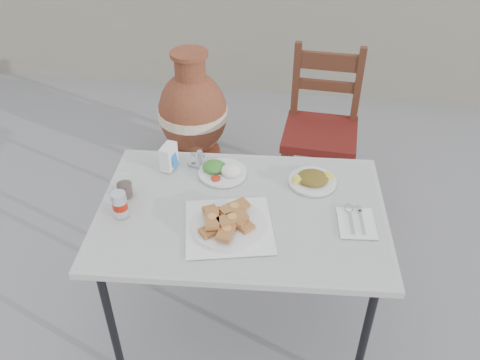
% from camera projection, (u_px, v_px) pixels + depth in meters
% --- Properties ---
extents(ground, '(80.00, 80.00, 0.00)m').
position_uv_depth(ground, '(256.00, 338.00, 2.28)').
color(ground, slate).
rests_on(ground, ground).
extents(cafe_table, '(1.16, 0.84, 0.67)m').
position_uv_depth(cafe_table, '(242.00, 218.00, 1.98)').
color(cafe_table, black).
rests_on(cafe_table, ground).
extents(pide_plate, '(0.38, 0.38, 0.07)m').
position_uv_depth(pide_plate, '(229.00, 221.00, 1.85)').
color(pide_plate, white).
rests_on(pide_plate, cafe_table).
extents(salad_rice_plate, '(0.20, 0.20, 0.05)m').
position_uv_depth(salad_rice_plate, '(222.00, 170.00, 2.12)').
color(salad_rice_plate, silver).
rests_on(salad_rice_plate, cafe_table).
extents(salad_chopped_plate, '(0.20, 0.20, 0.04)m').
position_uv_depth(salad_chopped_plate, '(313.00, 179.00, 2.07)').
color(salad_chopped_plate, silver).
rests_on(salad_chopped_plate, cafe_table).
extents(soda_can, '(0.06, 0.06, 0.10)m').
position_uv_depth(soda_can, '(120.00, 204.00, 1.89)').
color(soda_can, silver).
rests_on(soda_can, cafe_table).
extents(cola_glass, '(0.07, 0.07, 0.09)m').
position_uv_depth(cola_glass, '(125.00, 187.00, 1.99)').
color(cola_glass, white).
rests_on(cola_glass, cafe_table).
extents(napkin_holder, '(0.07, 0.10, 0.11)m').
position_uv_depth(napkin_holder, '(169.00, 157.00, 2.14)').
color(napkin_holder, white).
rests_on(napkin_holder, cafe_table).
extents(condiment_caddy, '(0.10, 0.09, 0.06)m').
position_uv_depth(condiment_caddy, '(199.00, 160.00, 2.18)').
color(condiment_caddy, silver).
rests_on(condiment_caddy, cafe_table).
extents(cutlery_napkin, '(0.15, 0.19, 0.01)m').
position_uv_depth(cutlery_napkin, '(356.00, 220.00, 1.89)').
color(cutlery_napkin, white).
rests_on(cutlery_napkin, cafe_table).
extents(chair, '(0.42, 0.42, 0.90)m').
position_uv_depth(chair, '(321.00, 128.00, 2.82)').
color(chair, '#3D1D10').
rests_on(chair, ground).
extents(terracotta_urn, '(0.44, 0.44, 0.76)m').
position_uv_depth(terracotta_urn, '(193.00, 114.00, 3.17)').
color(terracotta_urn, brown).
rests_on(terracotta_urn, ground).
extents(back_wall, '(6.00, 0.25, 1.20)m').
position_uv_depth(back_wall, '(300.00, 15.00, 3.88)').
color(back_wall, gray).
rests_on(back_wall, ground).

